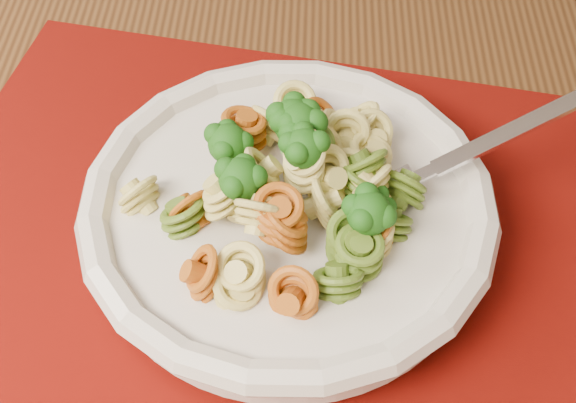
# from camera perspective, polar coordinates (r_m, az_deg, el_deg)

# --- Properties ---
(dining_table) EXTENTS (1.50, 1.07, 0.70)m
(dining_table) POSITION_cam_1_polar(r_m,az_deg,el_deg) (0.66, -1.95, 1.16)
(dining_table) COLOR #553418
(dining_table) RESTS_ON ground
(placemat) EXTENTS (0.49, 0.39, 0.00)m
(placemat) POSITION_cam_1_polar(r_m,az_deg,el_deg) (0.50, -0.47, -3.72)
(placemat) COLOR #650B04
(placemat) RESTS_ON dining_table
(pasta_bowl) EXTENTS (0.25, 0.25, 0.05)m
(pasta_bowl) POSITION_cam_1_polar(r_m,az_deg,el_deg) (0.48, 0.00, -0.82)
(pasta_bowl) COLOR beige
(pasta_bowl) RESTS_ON placemat
(pasta_broccoli_heap) EXTENTS (0.21, 0.21, 0.06)m
(pasta_broccoli_heap) POSITION_cam_1_polar(r_m,az_deg,el_deg) (0.47, 0.00, 0.47)
(pasta_broccoli_heap) COLOR #D1C367
(pasta_broccoli_heap) RESTS_ON pasta_bowl
(fork) EXTENTS (0.17, 0.11, 0.08)m
(fork) POSITION_cam_1_polar(r_m,az_deg,el_deg) (0.48, 7.68, 0.98)
(fork) COLOR silver
(fork) RESTS_ON pasta_bowl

